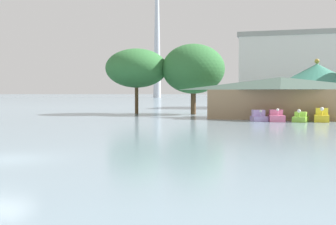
# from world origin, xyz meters

# --- Properties ---
(ground_plane) EXTENTS (2000.00, 2000.00, 0.00)m
(ground_plane) POSITION_xyz_m (0.00, 0.00, 0.00)
(ground_plane) COLOR gray
(pedal_boat_lavender) EXTENTS (2.21, 2.64, 1.33)m
(pedal_boat_lavender) POSITION_xyz_m (9.85, 31.83, 0.50)
(pedal_boat_lavender) COLOR #B299D8
(pedal_boat_lavender) RESTS_ON ground
(pedal_boat_pink) EXTENTS (2.07, 3.15, 1.51)m
(pedal_boat_pink) POSITION_xyz_m (11.78, 31.93, 0.52)
(pedal_boat_pink) COLOR pink
(pedal_boat_pink) RESTS_ON ground
(pedal_boat_lime) EXTENTS (1.85, 2.78, 1.44)m
(pedal_boat_lime) POSITION_xyz_m (14.39, 31.74, 0.45)
(pedal_boat_lime) COLOR #8CCC3F
(pedal_boat_lime) RESTS_ON ground
(pedal_boat_yellow) EXTENTS (1.70, 2.57, 1.66)m
(pedal_boat_yellow) POSITION_xyz_m (16.66, 32.39, 0.60)
(pedal_boat_yellow) COLOR yellow
(pedal_boat_yellow) RESTS_ON ground
(boathouse) EXTENTS (18.61, 7.71, 5.17)m
(boathouse) POSITION_xyz_m (12.18, 37.00, 2.71)
(boathouse) COLOR #9E7F5B
(boathouse) RESTS_ON ground
(green_roof_pavilion) EXTENTS (12.94, 12.94, 8.09)m
(green_roof_pavilion) POSITION_xyz_m (16.95, 47.08, 4.36)
(green_roof_pavilion) COLOR #993328
(green_roof_pavilion) RESTS_ON ground
(shoreline_tree_tall_left) EXTENTS (9.37, 9.37, 9.87)m
(shoreline_tree_tall_left) POSITION_xyz_m (-9.10, 43.18, 6.92)
(shoreline_tree_tall_left) COLOR brown
(shoreline_tree_tall_left) RESTS_ON ground
(shoreline_tree_mid) EXTENTS (9.31, 9.31, 10.45)m
(shoreline_tree_mid) POSITION_xyz_m (-0.55, 44.35, 6.76)
(shoreline_tree_mid) COLOR brown
(shoreline_tree_mid) RESTS_ON ground
(background_building_block) EXTENTS (38.16, 14.29, 15.73)m
(background_building_block) POSITION_xyz_m (21.83, 77.90, 7.88)
(background_building_block) COLOR silver
(background_building_block) RESTS_ON ground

